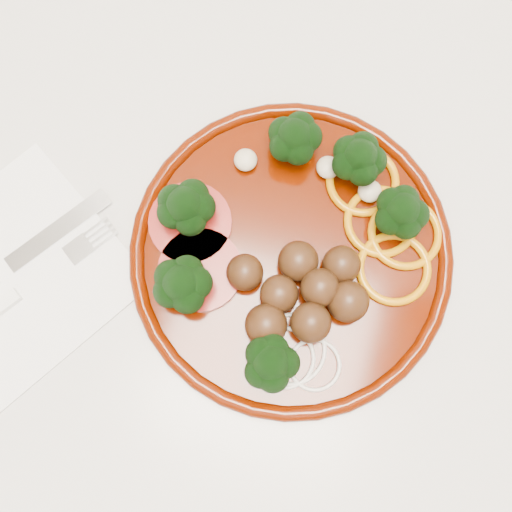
# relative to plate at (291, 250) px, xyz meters

# --- Properties ---
(counter) EXTENTS (2.40, 0.60, 0.90)m
(counter) POSITION_rel_plate_xyz_m (-0.04, 0.00, -0.47)
(counter) COLOR silver
(counter) RESTS_ON ground
(plate) EXTENTS (0.29, 0.29, 0.07)m
(plate) POSITION_rel_plate_xyz_m (0.00, 0.00, 0.00)
(plate) COLOR #440E00
(plate) RESTS_ON counter
(napkin) EXTENTS (0.25, 0.25, 0.00)m
(napkin) POSITION_rel_plate_xyz_m (-0.24, -0.08, -0.02)
(napkin) COLOR white
(napkin) RESTS_ON counter
(fork) EXTENTS (0.12, 0.15, 0.01)m
(fork) POSITION_rel_plate_xyz_m (-0.24, -0.11, -0.01)
(fork) COLOR white
(fork) RESTS_ON napkin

